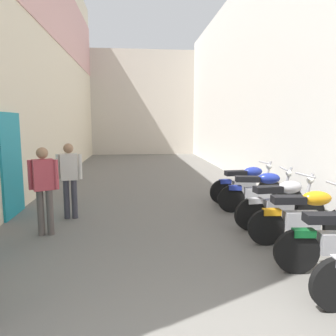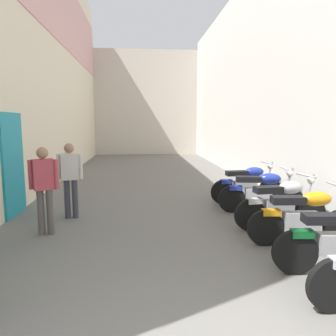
{
  "view_description": "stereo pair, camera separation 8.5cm",
  "coord_description": "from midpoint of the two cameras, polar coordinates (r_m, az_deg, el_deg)",
  "views": [
    {
      "loc": [
        -0.52,
        -1.45,
        2.0
      ],
      "look_at": [
        0.11,
        4.7,
        1.11
      ],
      "focal_mm": 34.32,
      "sensor_mm": 36.0,
      "label": 1
    },
    {
      "loc": [
        -0.43,
        -1.45,
        2.0
      ],
      "look_at": [
        0.11,
        4.7,
        1.11
      ],
      "focal_mm": 34.32,
      "sensor_mm": 36.0,
      "label": 2
    }
  ],
  "objects": [
    {
      "name": "building_far_end",
      "position": [
        21.14,
        -4.63,
        11.31
      ],
      "size": [
        9.31,
        2.0,
        6.36
      ],
      "primitive_type": "cube",
      "color": "beige",
      "rests_on": "ground"
    },
    {
      "name": "motorcycle_fourth",
      "position": [
        6.45,
        19.12,
        -5.74
      ],
      "size": [
        1.85,
        0.58,
        1.04
      ],
      "color": "black",
      "rests_on": "ground"
    },
    {
      "name": "pedestrian_mid_alley",
      "position": [
        6.04,
        -21.56,
        -2.74
      ],
      "size": [
        0.52,
        0.33,
        1.57
      ],
      "color": "#564C47",
      "rests_on": "ground"
    },
    {
      "name": "ground_plane",
      "position": [
        9.01,
        -2.67,
        -4.68
      ],
      "size": [
        34.65,
        34.65,
        0.0
      ],
      "primitive_type": "plane",
      "color": "#66635E"
    },
    {
      "name": "building_right",
      "position": [
        11.52,
        14.12,
        14.77
      ],
      "size": [
        0.45,
        18.65,
        6.76
      ],
      "color": "silver",
      "rests_on": "ground"
    },
    {
      "name": "pedestrian_further_down",
      "position": [
        6.93,
        -17.43,
        -1.22
      ],
      "size": [
        0.52,
        0.25,
        1.57
      ],
      "color": "#383842",
      "rests_on": "ground"
    },
    {
      "name": "motorcycle_fifth",
      "position": [
        7.36,
        15.78,
        -3.91
      ],
      "size": [
        1.84,
        0.58,
        1.04
      ],
      "color": "black",
      "rests_on": "ground"
    },
    {
      "name": "motorcycle_sixth",
      "position": [
        8.2,
        13.44,
        -2.61
      ],
      "size": [
        1.85,
        0.58,
        1.04
      ],
      "color": "black",
      "rests_on": "ground"
    },
    {
      "name": "building_left",
      "position": [
        11.34,
        -21.62,
        19.1
      ],
      "size": [
        0.45,
        18.65,
        8.45
      ],
      "color": "beige",
      "rests_on": "ground"
    },
    {
      "name": "motorcycle_third",
      "position": [
        5.71,
        22.78,
        -7.72
      ],
      "size": [
        1.85,
        0.58,
        1.04
      ],
      "color": "black",
      "rests_on": "ground"
    }
  ]
}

